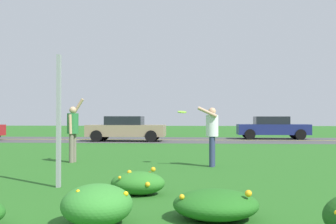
% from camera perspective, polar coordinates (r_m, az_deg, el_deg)
% --- Properties ---
extents(ground_plane, '(120.00, 120.00, 0.00)m').
position_cam_1_polar(ground_plane, '(14.19, -3.61, -6.26)').
color(ground_plane, '#26601E').
extents(highway_strip, '(120.00, 7.21, 0.01)m').
position_cam_1_polar(highway_strip, '(25.88, 0.05, -3.81)').
color(highway_strip, '#424244').
rests_on(highway_strip, ground).
extents(highway_center_stripe, '(120.00, 0.16, 0.00)m').
position_cam_1_polar(highway_center_stripe, '(25.88, 0.05, -3.80)').
color(highway_center_stripe, yellow).
rests_on(highway_center_stripe, ground).
extents(daylily_clump_near_camera, '(1.14, 1.07, 0.43)m').
position_cam_1_polar(daylily_clump_near_camera, '(5.71, 6.51, -12.38)').
color(daylily_clump_near_camera, '#23661E').
rests_on(daylily_clump_near_camera, ground).
extents(daylily_clump_front_right, '(0.89, 0.96, 0.51)m').
position_cam_1_polar(daylily_clump_front_right, '(5.43, -9.63, -12.32)').
color(daylily_clump_front_right, '#337F2D').
rests_on(daylily_clump_front_right, ground).
extents(daylily_clump_mid_center, '(0.95, 0.80, 0.45)m').
position_cam_1_polar(daylily_clump_mid_center, '(7.45, -4.11, -9.60)').
color(daylily_clump_mid_center, '#2D7526').
rests_on(daylily_clump_mid_center, ground).
extents(sign_post_near_path, '(0.07, 0.10, 2.57)m').
position_cam_1_polar(sign_post_near_path, '(8.39, -14.64, -1.17)').
color(sign_post_near_path, '#93969B').
rests_on(sign_post_near_path, ground).
extents(person_thrower_green_shirt, '(0.48, 0.51, 1.95)m').
position_cam_1_polar(person_thrower_green_shirt, '(13.02, -12.81, -2.22)').
color(person_thrower_green_shirt, '#287038').
rests_on(person_thrower_green_shirt, ground).
extents(person_catcher_white_shirt, '(0.58, 0.52, 1.66)m').
position_cam_1_polar(person_catcher_white_shirt, '(11.66, 6.00, -2.61)').
color(person_catcher_white_shirt, silver).
rests_on(person_catcher_white_shirt, ground).
extents(frisbee_lime, '(0.26, 0.26, 0.09)m').
position_cam_1_polar(frisbee_lime, '(11.96, 1.91, 0.00)').
color(frisbee_lime, '#8CD133').
extents(car_tan_center_left, '(4.50, 2.00, 1.45)m').
position_cam_1_polar(car_tan_center_left, '(24.54, -5.73, -2.25)').
color(car_tan_center_left, '#937F60').
rests_on(car_tan_center_left, ground).
extents(car_navy_center_right, '(4.50, 2.00, 1.45)m').
position_cam_1_polar(car_navy_center_right, '(27.79, 14.00, -2.06)').
color(car_navy_center_right, navy).
rests_on(car_navy_center_right, ground).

